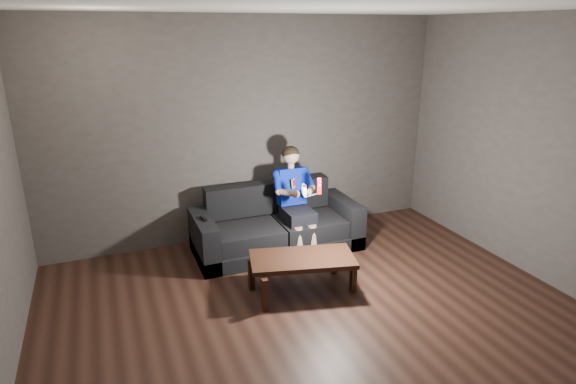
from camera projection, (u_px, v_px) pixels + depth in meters
name	position (u px, v px, depth m)	size (l,w,h in m)	color
floor	(339.00, 344.00, 4.08)	(5.00, 5.00, 0.00)	black
back_wall	(248.00, 131.00, 5.84)	(5.00, 0.04, 2.70)	#3C3734
ceiling	(353.00, 2.00, 3.21)	(5.00, 5.00, 0.02)	silver
sofa	(276.00, 229.00, 5.77)	(1.96, 0.84, 0.76)	black
child	(295.00, 193.00, 5.67)	(0.49, 0.60, 1.21)	black
wii_remote_red	(319.00, 186.00, 5.22)	(0.06, 0.08, 0.19)	red
nunchuk_white	(304.00, 190.00, 5.17)	(0.08, 0.11, 0.16)	silver
wii_remote_black	(204.00, 219.00, 5.30)	(0.05, 0.14, 0.03)	black
coffee_table	(302.00, 262.00, 4.80)	(1.13, 0.74, 0.38)	black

